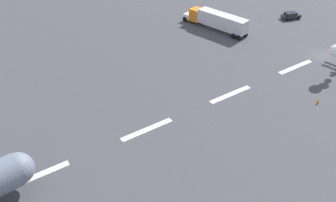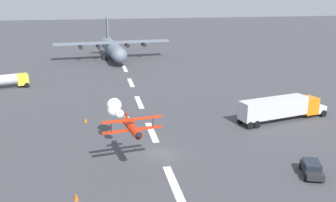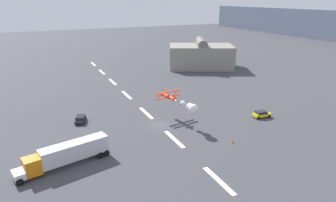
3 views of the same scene
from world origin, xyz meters
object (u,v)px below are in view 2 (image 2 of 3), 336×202
at_px(fuel_tanker_truck, 7,80).
at_px(followme_car_yellow, 312,168).
at_px(stunt_biplane_red, 120,114).
at_px(traffic_cone_near, 76,197).
at_px(traffic_cone_far, 86,120).
at_px(semi_truck_orange, 281,108).
at_px(cargo_transport_plane, 113,48).

xyz_separation_m(fuel_tanker_truck, followme_car_yellow, (-46.75, -40.38, -0.92)).
bearing_deg(followme_car_yellow, stunt_biplane_red, 61.74).
relative_size(stunt_biplane_red, traffic_cone_near, 17.81).
bearing_deg(traffic_cone_far, traffic_cone_near, 178.45).
height_order(stunt_biplane_red, semi_truck_orange, stunt_biplane_red).
bearing_deg(stunt_biplane_red, cargo_transport_plane, -2.36).
distance_m(semi_truck_orange, traffic_cone_near, 35.26).
relative_size(cargo_transport_plane, traffic_cone_near, 43.75).
bearing_deg(cargo_transport_plane, fuel_tanker_truck, 141.32).
relative_size(semi_truck_orange, traffic_cone_far, 20.55).
relative_size(cargo_transport_plane, stunt_biplane_red, 2.46).
height_order(fuel_tanker_truck, traffic_cone_far, fuel_tanker_truck).
distance_m(fuel_tanker_truck, traffic_cone_far, 28.99).
height_order(cargo_transport_plane, traffic_cone_near, cargo_transport_plane).
xyz_separation_m(followme_car_yellow, traffic_cone_far, (22.54, 24.50, -0.44)).
bearing_deg(semi_truck_orange, followme_car_yellow, 164.19).
bearing_deg(stunt_biplane_red, fuel_tanker_truck, 29.53).
bearing_deg(fuel_tanker_truck, followme_car_yellow, -139.19).
relative_size(stunt_biplane_red, semi_truck_orange, 0.87).
distance_m(traffic_cone_near, traffic_cone_far, 23.18).
bearing_deg(traffic_cone_far, followme_car_yellow, -132.61).
height_order(stunt_biplane_red, traffic_cone_near, stunt_biplane_red).
height_order(semi_truck_orange, fuel_tanker_truck, semi_truck_orange).
height_order(cargo_transport_plane, fuel_tanker_truck, cargo_transport_plane).
bearing_deg(traffic_cone_far, cargo_transport_plane, -7.72).
xyz_separation_m(cargo_transport_plane, stunt_biplane_red, (-64.84, 2.67, 1.56)).
bearing_deg(traffic_cone_near, fuel_tanker_truck, 17.84).
height_order(stunt_biplane_red, fuel_tanker_truck, stunt_biplane_red).
relative_size(semi_truck_orange, traffic_cone_near, 20.55).
relative_size(followme_car_yellow, traffic_cone_far, 6.05).
distance_m(stunt_biplane_red, followme_car_yellow, 23.04).
xyz_separation_m(cargo_transport_plane, traffic_cone_near, (-76.21, 7.82, -2.93)).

